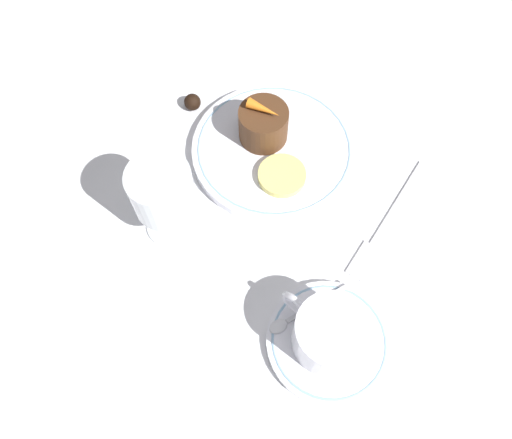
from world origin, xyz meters
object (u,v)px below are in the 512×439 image
Objects in this scene: dinner_plate at (274,149)px; wine_glass at (163,194)px; fork at (382,229)px; dessert_cake at (263,124)px; coffee_cup at (330,334)px.

wine_glass is (0.02, 0.17, 0.07)m from dinner_plate.
fork is at bearing -179.57° from dinner_plate.
dinner_plate is at bearing 169.23° from dessert_cake.
wine_glass reaches higher than dessert_cake.
fork is (0.03, -0.16, -0.04)m from coffee_cup.
wine_glass is at bearing 81.75° from dinner_plate.
dinner_plate is at bearing 0.43° from fork.
wine_glass reaches higher than dinner_plate.
dinner_plate is 3.37× the size of dessert_cake.
dinner_plate is 1.13× the size of fork.
fork is at bearing 179.15° from dessert_cake.
coffee_cup is 0.24m from wine_glass.
dessert_cake reaches higher than fork.
coffee_cup reaches higher than dinner_plate.
wine_glass reaches higher than coffee_cup.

